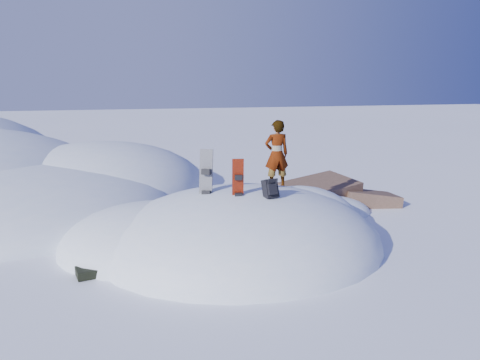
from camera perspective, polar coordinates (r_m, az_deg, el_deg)
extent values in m
plane|color=white|center=(11.68, 0.32, -8.25)|extent=(120.00, 120.00, 0.00)
ellipsoid|color=silver|center=(11.68, 0.32, -8.25)|extent=(7.00, 6.00, 3.00)
ellipsoid|color=silver|center=(11.89, -10.85, -8.10)|extent=(4.40, 4.00, 2.20)
ellipsoid|color=silver|center=(12.95, 7.11, -6.29)|extent=(3.60, 3.20, 2.50)
ellipsoid|color=silver|center=(16.37, -25.50, -3.50)|extent=(10.00, 9.00, 2.80)
ellipsoid|color=silver|center=(18.51, -16.55, -1.13)|extent=(8.00, 8.00, 3.60)
ellipsoid|color=silver|center=(15.33, -24.30, -4.39)|extent=(6.00, 5.00, 1.80)
cube|color=brown|center=(15.90, 9.61, -2.53)|extent=(2.82, 2.41, 1.62)
cube|color=brown|center=(16.34, 15.28, -3.13)|extent=(2.16, 1.80, 1.33)
cube|color=brown|center=(17.23, 9.75, -1.75)|extent=(2.08, 2.01, 1.10)
ellipsoid|color=silver|center=(14.89, 9.79, -3.94)|extent=(3.20, 2.40, 1.00)
cube|color=#BA2609|center=(10.71, -0.26, -1.09)|extent=(0.28, 0.15, 1.41)
cube|color=black|center=(10.59, -0.19, 0.33)|extent=(0.18, 0.12, 0.12)
cube|color=black|center=(10.69, -0.19, -1.89)|extent=(0.18, 0.12, 0.12)
cube|color=black|center=(11.06, -4.20, -0.67)|extent=(0.40, 0.37, 1.71)
cube|color=black|center=(10.92, -4.16, 1.01)|extent=(0.24, 0.22, 0.15)
cube|color=black|center=(11.03, -4.11, -1.62)|extent=(0.24, 0.22, 0.15)
cube|color=black|center=(10.71, 3.71, -1.09)|extent=(0.38, 0.40, 0.48)
cube|color=black|center=(10.58, 3.95, -1.15)|extent=(0.25, 0.21, 0.26)
cylinder|color=black|center=(10.54, 3.42, -0.64)|extent=(0.04, 0.18, 0.33)
cylinder|color=black|center=(10.60, 4.42, -0.58)|extent=(0.04, 0.18, 0.33)
cube|color=black|center=(10.53, -17.53, -10.56)|extent=(0.74, 0.58, 0.18)
cube|color=black|center=(10.68, -15.88, -9.68)|extent=(0.42, 0.37, 0.12)
imported|color=slate|center=(12.25, 4.49, 3.15)|extent=(0.65, 0.43, 1.79)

